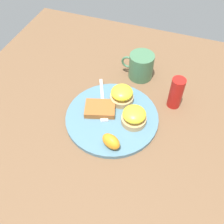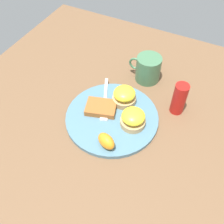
{
  "view_description": "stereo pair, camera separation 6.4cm",
  "coord_description": "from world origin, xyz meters",
  "px_view_note": "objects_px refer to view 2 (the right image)",
  "views": [
    {
      "loc": [
        -0.18,
        0.5,
        0.66
      ],
      "look_at": [
        0.0,
        0.0,
        0.03
      ],
      "focal_mm": 42.0,
      "sensor_mm": 36.0,
      "label": 1
    },
    {
      "loc": [
        -0.23,
        0.47,
        0.66
      ],
      "look_at": [
        0.0,
        0.0,
        0.03
      ],
      "focal_mm": 42.0,
      "sensor_mm": 36.0,
      "label": 2
    }
  ],
  "objects_px": {
    "cup": "(148,69)",
    "sandwich_benedict_left": "(133,119)",
    "condiment_bottle": "(179,99)",
    "hashbrown_patty": "(101,108)",
    "orange_wedge": "(106,141)",
    "fork": "(105,101)",
    "sandwich_benedict_right": "(124,96)"
  },
  "relations": [
    {
      "from": "sandwich_benedict_left",
      "to": "fork",
      "type": "distance_m",
      "value": 0.13
    },
    {
      "from": "fork",
      "to": "condiment_bottle",
      "type": "height_order",
      "value": "condiment_bottle"
    },
    {
      "from": "condiment_bottle",
      "to": "orange_wedge",
      "type": "bearing_deg",
      "value": 59.05
    },
    {
      "from": "fork",
      "to": "sandwich_benedict_left",
      "type": "bearing_deg",
      "value": 159.35
    },
    {
      "from": "cup",
      "to": "condiment_bottle",
      "type": "xyz_separation_m",
      "value": [
        -0.14,
        0.1,
        0.01
      ]
    },
    {
      "from": "sandwich_benedict_right",
      "to": "fork",
      "type": "distance_m",
      "value": 0.07
    },
    {
      "from": "hashbrown_patty",
      "to": "orange_wedge",
      "type": "height_order",
      "value": "orange_wedge"
    },
    {
      "from": "condiment_bottle",
      "to": "hashbrown_patty",
      "type": "bearing_deg",
      "value": 28.6
    },
    {
      "from": "sandwich_benedict_right",
      "to": "condiment_bottle",
      "type": "distance_m",
      "value": 0.17
    },
    {
      "from": "hashbrown_patty",
      "to": "orange_wedge",
      "type": "bearing_deg",
      "value": 124.47
    },
    {
      "from": "sandwich_benedict_left",
      "to": "hashbrown_patty",
      "type": "relative_size",
      "value": 0.81
    },
    {
      "from": "cup",
      "to": "sandwich_benedict_left",
      "type": "bearing_deg",
      "value": 100.42
    },
    {
      "from": "hashbrown_patty",
      "to": "condiment_bottle",
      "type": "relative_size",
      "value": 0.85
    },
    {
      "from": "orange_wedge",
      "to": "cup",
      "type": "xyz_separation_m",
      "value": [
        0.0,
        -0.33,
        0.01
      ]
    },
    {
      "from": "sandwich_benedict_right",
      "to": "hashbrown_patty",
      "type": "height_order",
      "value": "sandwich_benedict_right"
    },
    {
      "from": "sandwich_benedict_left",
      "to": "condiment_bottle",
      "type": "height_order",
      "value": "condiment_bottle"
    },
    {
      "from": "sandwich_benedict_left",
      "to": "orange_wedge",
      "type": "bearing_deg",
      "value": 70.61
    },
    {
      "from": "orange_wedge",
      "to": "fork",
      "type": "xyz_separation_m",
      "value": [
        0.08,
        -0.15,
        -0.02
      ]
    },
    {
      "from": "sandwich_benedict_left",
      "to": "cup",
      "type": "distance_m",
      "value": 0.23
    },
    {
      "from": "orange_wedge",
      "to": "fork",
      "type": "height_order",
      "value": "orange_wedge"
    },
    {
      "from": "fork",
      "to": "cup",
      "type": "height_order",
      "value": "cup"
    },
    {
      "from": "hashbrown_patty",
      "to": "sandwich_benedict_left",
      "type": "bearing_deg",
      "value": 175.62
    },
    {
      "from": "hashbrown_patty",
      "to": "cup",
      "type": "xyz_separation_m",
      "value": [
        -0.07,
        -0.22,
        0.02
      ]
    },
    {
      "from": "orange_wedge",
      "to": "condiment_bottle",
      "type": "relative_size",
      "value": 0.53
    },
    {
      "from": "condiment_bottle",
      "to": "sandwich_benedict_left",
      "type": "bearing_deg",
      "value": 51.2
    },
    {
      "from": "hashbrown_patty",
      "to": "condiment_bottle",
      "type": "distance_m",
      "value": 0.25
    },
    {
      "from": "hashbrown_patty",
      "to": "sandwich_benedict_right",
      "type": "bearing_deg",
      "value": -127.96
    },
    {
      "from": "sandwich_benedict_left",
      "to": "orange_wedge",
      "type": "distance_m",
      "value": 0.11
    },
    {
      "from": "hashbrown_patty",
      "to": "fork",
      "type": "bearing_deg",
      "value": -83.1
    },
    {
      "from": "orange_wedge",
      "to": "cup",
      "type": "bearing_deg",
      "value": -89.15
    },
    {
      "from": "fork",
      "to": "cup",
      "type": "relative_size",
      "value": 1.53
    },
    {
      "from": "sandwich_benedict_right",
      "to": "cup",
      "type": "height_order",
      "value": "cup"
    }
  ]
}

